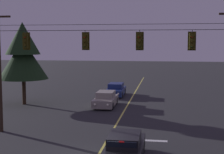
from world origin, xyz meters
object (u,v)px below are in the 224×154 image
object	(u,v)px
traffic_light_leftmost	(26,41)
car_oncoming_lead	(106,99)
traffic_light_right_inner	(192,41)
tree_verge_near	(23,53)
traffic_light_centre	(140,41)
car_waiting_near_lane	(125,148)
car_oncoming_trailing	(116,90)
traffic_light_left_inner	(85,41)

from	to	relation	value
traffic_light_leftmost	car_oncoming_lead	size ratio (longest dim) A/B	0.28
traffic_light_right_inner	tree_verge_near	distance (m)	17.54
car_oncoming_lead	traffic_light_right_inner	bearing A→B (deg)	-54.39
traffic_light_leftmost	traffic_light_centre	distance (m)	7.25
traffic_light_right_inner	car_waiting_near_lane	size ratio (longest dim) A/B	0.28
traffic_light_centre	car_waiting_near_lane	bearing A→B (deg)	-95.24
traffic_light_leftmost	traffic_light_right_inner	distance (m)	10.34
car_waiting_near_lane	car_oncoming_trailing	size ratio (longest dim) A/B	0.98
traffic_light_left_inner	car_oncoming_trailing	distance (m)	16.73
traffic_light_leftmost	car_waiting_near_lane	bearing A→B (deg)	-31.70
traffic_light_centre	tree_verge_near	world-z (taller)	tree_verge_near
car_oncoming_trailing	tree_verge_near	distance (m)	10.99
car_oncoming_trailing	tree_verge_near	world-z (taller)	tree_verge_near
traffic_light_left_inner	traffic_light_centre	distance (m)	3.37
traffic_light_centre	car_oncoming_trailing	xyz separation A→B (m)	(-3.73, 15.86, -5.31)
traffic_light_leftmost	traffic_light_centre	bearing A→B (deg)	0.00
traffic_light_centre	car_waiting_near_lane	distance (m)	6.80
car_oncoming_trailing	traffic_light_left_inner	bearing A→B (deg)	-88.70
car_waiting_near_lane	tree_verge_near	distance (m)	18.22
traffic_light_centre	traffic_light_right_inner	distance (m)	3.09
traffic_light_leftmost	traffic_light_left_inner	bearing A→B (deg)	0.00
traffic_light_left_inner	car_oncoming_trailing	bearing A→B (deg)	91.30
traffic_light_leftmost	traffic_light_centre	world-z (taller)	same
car_waiting_near_lane	car_oncoming_trailing	distance (m)	20.37
traffic_light_centre	car_oncoming_trailing	distance (m)	17.13
car_oncoming_trailing	traffic_light_centre	bearing A→B (deg)	-76.78
car_oncoming_lead	tree_verge_near	size ratio (longest dim) A/B	0.57
car_oncoming_lead	traffic_light_leftmost	bearing A→B (deg)	-109.95
traffic_light_centre	tree_verge_near	xyz separation A→B (m)	(-11.63, 9.48, -1.12)
traffic_light_leftmost	car_oncoming_lead	distance (m)	11.49
traffic_light_centre	car_oncoming_trailing	bearing A→B (deg)	103.22
traffic_light_right_inner	car_waiting_near_lane	world-z (taller)	traffic_light_right_inner
traffic_light_left_inner	traffic_light_right_inner	xyz separation A→B (m)	(6.46, 0.00, 0.00)
traffic_light_leftmost	tree_verge_near	bearing A→B (deg)	114.78
tree_verge_near	traffic_light_right_inner	bearing A→B (deg)	-32.79
traffic_light_centre	tree_verge_near	distance (m)	15.04
traffic_light_left_inner	car_oncoming_lead	size ratio (longest dim) A/B	0.28
traffic_light_left_inner	tree_verge_near	xyz separation A→B (m)	(-8.26, 9.48, -1.12)
traffic_light_right_inner	car_oncoming_trailing	distance (m)	18.06
traffic_light_leftmost	traffic_light_left_inner	distance (m)	3.88
traffic_light_left_inner	traffic_light_right_inner	distance (m)	6.46
traffic_light_left_inner	car_waiting_near_lane	xyz separation A→B (m)	(2.98, -4.24, -5.30)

